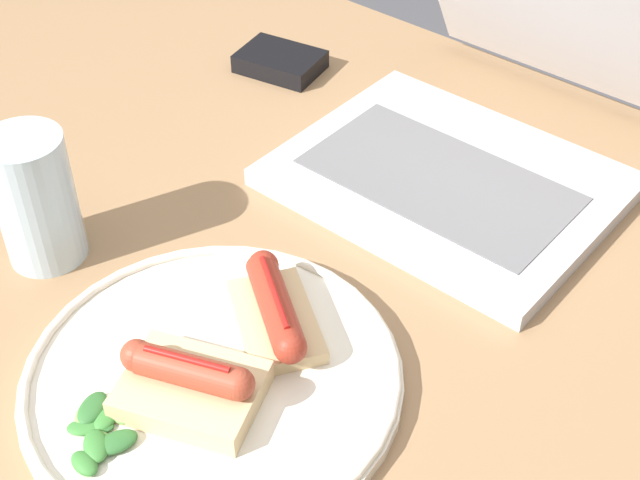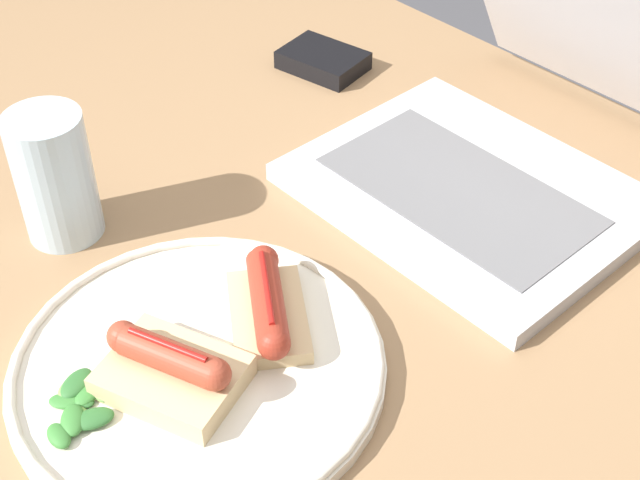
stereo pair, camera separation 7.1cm
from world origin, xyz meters
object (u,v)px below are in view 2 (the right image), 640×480
(laptop, at_px, (507,143))
(plate, at_px, (198,365))
(drinking_glass, at_px, (55,177))
(external_drive, at_px, (323,60))

(laptop, distance_m, plate, 0.37)
(plate, xyz_separation_m, drinking_glass, (-0.22, 0.01, 0.05))
(external_drive, bearing_deg, drinking_glass, -92.59)
(drinking_glass, height_order, external_drive, drinking_glass)
(drinking_glass, bearing_deg, laptop, 58.79)
(plate, bearing_deg, laptop, 90.29)
(laptop, relative_size, external_drive, 3.46)
(plate, distance_m, drinking_glass, 0.22)
(laptop, distance_m, external_drive, 0.27)
(external_drive, bearing_deg, laptop, -13.86)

